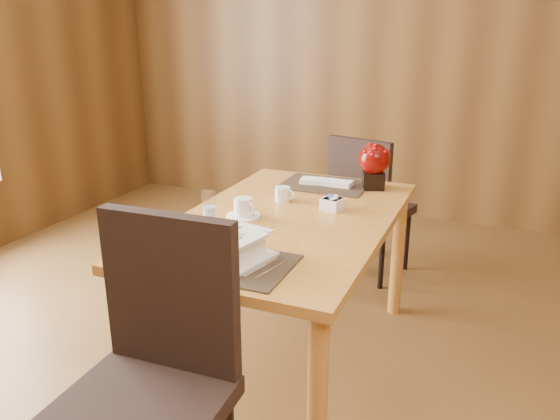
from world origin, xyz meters
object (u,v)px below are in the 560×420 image
at_px(creamer_jug, 283,194).
at_px(near_chair, 152,366).
at_px(soup_setting, 230,246).
at_px(far_chair, 366,200).
at_px(bread_plate, 145,260).
at_px(water_glass, 209,208).
at_px(sugar_caddy, 333,204).
at_px(dining_table, 286,237).
at_px(coffee_cup, 243,209).
at_px(berry_decor, 374,163).

relative_size(creamer_jug, near_chair, 0.09).
relative_size(soup_setting, near_chair, 0.30).
bearing_deg(soup_setting, far_chair, 99.48).
bearing_deg(bread_plate, water_glass, 87.22).
height_order(sugar_caddy, near_chair, near_chair).
bearing_deg(water_glass, dining_table, 37.57).
relative_size(coffee_cup, water_glass, 1.07).
height_order(soup_setting, far_chair, far_chair).
height_order(water_glass, berry_decor, berry_decor).
distance_m(dining_table, soup_setting, 0.54).
height_order(sugar_caddy, far_chair, far_chair).
bearing_deg(soup_setting, berry_decor, 90.16).
height_order(soup_setting, water_glass, water_glass).
distance_m(sugar_caddy, berry_decor, 0.43).
height_order(soup_setting, near_chair, near_chair).
bearing_deg(sugar_caddy, soup_setting, -104.07).
relative_size(dining_table, water_glass, 10.31).
bearing_deg(berry_decor, bread_plate, -113.76).
height_order(creamer_jug, far_chair, far_chair).
relative_size(sugar_caddy, near_chair, 0.09).
relative_size(creamer_jug, bread_plate, 0.67).
distance_m(creamer_jug, bread_plate, 0.88).
distance_m(coffee_cup, bread_plate, 0.58).
bearing_deg(coffee_cup, near_chair, -81.78).
height_order(creamer_jug, sugar_caddy, creamer_jug).
relative_size(coffee_cup, far_chair, 0.17).
bearing_deg(far_chair, dining_table, 99.43).
height_order(soup_setting, berry_decor, berry_decor).
xyz_separation_m(soup_setting, bread_plate, (-0.28, -0.14, -0.05)).
relative_size(berry_decor, near_chair, 0.23).
bearing_deg(creamer_jug, far_chair, 88.30).
bearing_deg(creamer_jug, dining_table, -51.67).
xyz_separation_m(creamer_jug, berry_decor, (0.36, 0.38, 0.10)).
bearing_deg(far_chair, coffee_cup, 91.38).
bearing_deg(berry_decor, water_glass, -123.28).
bearing_deg(near_chair, coffee_cup, 96.57).
bearing_deg(creamer_jug, bread_plate, -90.57).
bearing_deg(bread_plate, soup_setting, 25.97).
xyz_separation_m(dining_table, berry_decor, (0.25, 0.59, 0.23)).
bearing_deg(far_chair, sugar_caddy, 108.36).
relative_size(berry_decor, far_chair, 0.26).
height_order(dining_table, sugar_caddy, sugar_caddy).
xyz_separation_m(dining_table, sugar_caddy, (0.16, 0.18, 0.12)).
height_order(coffee_cup, creamer_jug, coffee_cup).
bearing_deg(near_chair, water_glass, 104.70).
bearing_deg(bread_plate, coffee_cup, 78.44).
bearing_deg(near_chair, berry_decor, 77.55).
distance_m(sugar_caddy, near_chair, 1.19).
xyz_separation_m(sugar_caddy, berry_decor, (0.09, 0.41, 0.11)).
bearing_deg(sugar_caddy, berry_decor, 77.20).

